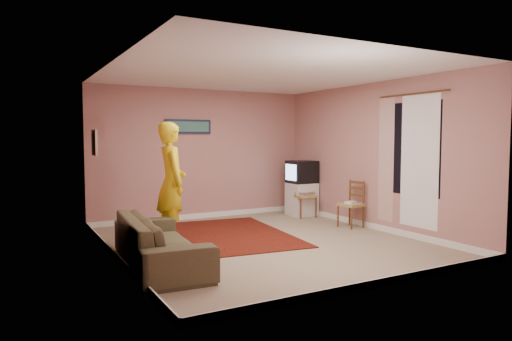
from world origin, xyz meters
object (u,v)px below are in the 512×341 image
tv_cabinet (302,199)px  crt_tv (302,172)px  person (172,182)px  chair_a (305,190)px  chair_b (351,199)px  sofa (160,241)px

tv_cabinet → crt_tv: 0.58m
crt_tv → person: person is taller
crt_tv → chair_a: size_ratio=1.13×
tv_cabinet → person: size_ratio=0.37×
crt_tv → chair_a: (-0.07, -0.21, -0.36)m
chair_a → chair_b: chair_a is taller
chair_b → sofa: (-3.80, -0.78, -0.20)m
crt_tv → person: (-3.18, -1.08, 0.02)m
sofa → person: person is taller
person → chair_b: bearing=-91.9°
crt_tv → sofa: 4.43m
tv_cabinet → chair_a: (-0.07, -0.21, 0.21)m
tv_cabinet → crt_tv: bearing=179.4°
chair_b → person: 3.29m
chair_a → person: 3.25m
chair_a → person: (-3.11, -0.87, 0.38)m
person → crt_tv: bearing=-65.8°
crt_tv → sofa: bearing=-148.1°
crt_tv → chair_a: crt_tv is taller
tv_cabinet → chair_a: bearing=-109.6°
chair_b → sofa: size_ratio=0.21×
crt_tv → sofa: crt_tv is taller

